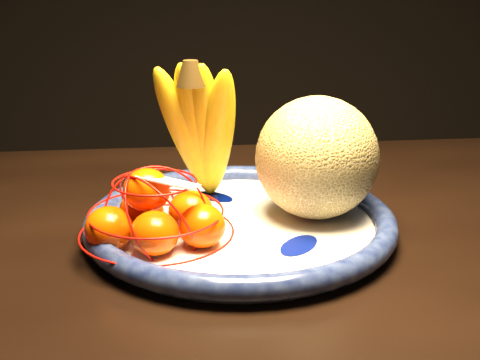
{
  "coord_description": "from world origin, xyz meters",
  "views": [
    {
      "loc": [
        -0.17,
        -0.71,
        1.12
      ],
      "look_at": [
        -0.14,
        0.03,
        0.87
      ],
      "focal_mm": 45.0,
      "sensor_mm": 36.0,
      "label": 1
    }
  ],
  "objects_px": {
    "cantaloupe": "(317,158)",
    "mandarin_bag": "(157,217)",
    "fruit_bowl": "(240,222)",
    "banana_bunch": "(201,126)",
    "dining_table": "(286,302)"
  },
  "relations": [
    {
      "from": "dining_table",
      "to": "mandarin_bag",
      "type": "height_order",
      "value": "mandarin_bag"
    },
    {
      "from": "fruit_bowl",
      "to": "mandarin_bag",
      "type": "height_order",
      "value": "mandarin_bag"
    },
    {
      "from": "banana_bunch",
      "to": "dining_table",
      "type": "bearing_deg",
      "value": -29.17
    },
    {
      "from": "fruit_bowl",
      "to": "mandarin_bag",
      "type": "xyz_separation_m",
      "value": [
        -0.1,
        -0.06,
        0.03
      ]
    },
    {
      "from": "fruit_bowl",
      "to": "cantaloupe",
      "type": "distance_m",
      "value": 0.13
    },
    {
      "from": "dining_table",
      "to": "cantaloupe",
      "type": "xyz_separation_m",
      "value": [
        0.04,
        0.05,
        0.18
      ]
    },
    {
      "from": "cantaloupe",
      "to": "banana_bunch",
      "type": "bearing_deg",
      "value": 160.22
    },
    {
      "from": "cantaloupe",
      "to": "mandarin_bag",
      "type": "bearing_deg",
      "value": -158.94
    },
    {
      "from": "dining_table",
      "to": "fruit_bowl",
      "type": "bearing_deg",
      "value": 145.09
    },
    {
      "from": "banana_bunch",
      "to": "mandarin_bag",
      "type": "relative_size",
      "value": 1.08
    },
    {
      "from": "dining_table",
      "to": "mandarin_bag",
      "type": "xyz_separation_m",
      "value": [
        -0.16,
        -0.02,
        0.13
      ]
    },
    {
      "from": "fruit_bowl",
      "to": "banana_bunch",
      "type": "bearing_deg",
      "value": 124.37
    },
    {
      "from": "dining_table",
      "to": "banana_bunch",
      "type": "distance_m",
      "value": 0.26
    },
    {
      "from": "dining_table",
      "to": "fruit_bowl",
      "type": "height_order",
      "value": "fruit_bowl"
    },
    {
      "from": "dining_table",
      "to": "banana_bunch",
      "type": "height_order",
      "value": "banana_bunch"
    }
  ]
}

